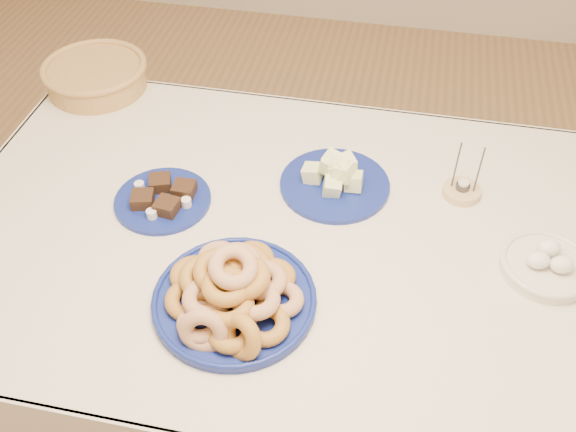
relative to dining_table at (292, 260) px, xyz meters
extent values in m
plane|color=#946E46|center=(0.00, 0.00, -0.64)|extent=(5.00, 5.00, 0.00)
cylinder|color=brown|center=(-0.70, 0.40, -0.28)|extent=(0.06, 0.06, 0.72)
cylinder|color=brown|center=(0.70, 0.40, -0.28)|extent=(0.06, 0.06, 0.72)
cube|color=silver|center=(0.00, 0.00, 0.10)|extent=(1.70, 1.10, 0.02)
cube|color=silver|center=(0.00, 0.55, -0.03)|extent=(1.70, 0.01, 0.28)
cylinder|color=navy|center=(-0.08, -0.24, 0.12)|extent=(0.39, 0.39, 0.02)
torus|color=navy|center=(-0.08, -0.24, 0.12)|extent=(0.39, 0.39, 0.01)
torus|color=#B17349|center=(0.02, -0.23, 0.14)|extent=(0.12, 0.12, 0.04)
torus|color=#915E20|center=(-0.01, -0.17, 0.14)|extent=(0.14, 0.14, 0.04)
torus|color=#915E20|center=(-0.07, -0.14, 0.14)|extent=(0.14, 0.14, 0.03)
torus|color=#B17349|center=(-0.13, -0.15, 0.14)|extent=(0.12, 0.12, 0.04)
torus|color=#915E20|center=(-0.18, -0.21, 0.14)|extent=(0.15, 0.15, 0.04)
torus|color=#915E20|center=(-0.17, -0.27, 0.14)|extent=(0.12, 0.12, 0.05)
torus|color=#B17349|center=(-0.12, -0.32, 0.14)|extent=(0.12, 0.12, 0.04)
torus|color=#915E20|center=(-0.06, -0.33, 0.14)|extent=(0.11, 0.11, 0.03)
torus|color=#915E20|center=(0.01, -0.30, 0.14)|extent=(0.13, 0.13, 0.05)
torus|color=#B17349|center=(-0.02, -0.21, 0.17)|extent=(0.13, 0.13, 0.03)
torus|color=#915E20|center=(-0.06, -0.18, 0.17)|extent=(0.14, 0.13, 0.06)
torus|color=#B17349|center=(-0.11, -0.19, 0.17)|extent=(0.13, 0.13, 0.04)
torus|color=#915E20|center=(-0.15, -0.23, 0.17)|extent=(0.14, 0.14, 0.06)
torus|color=#B17349|center=(-0.12, -0.29, 0.17)|extent=(0.13, 0.14, 0.04)
torus|color=#915E20|center=(-0.07, -0.30, 0.17)|extent=(0.15, 0.14, 0.06)
torus|color=#B17349|center=(-0.02, -0.27, 0.17)|extent=(0.14, 0.14, 0.04)
torus|color=#915E20|center=(-0.05, -0.24, 0.20)|extent=(0.15, 0.15, 0.06)
torus|color=#B17349|center=(-0.08, -0.21, 0.20)|extent=(0.15, 0.15, 0.05)
torus|color=#915E20|center=(-0.11, -0.23, 0.20)|extent=(0.14, 0.14, 0.06)
torus|color=#915E20|center=(-0.08, -0.27, 0.20)|extent=(0.11, 0.11, 0.04)
torus|color=#B17349|center=(-0.07, -0.24, 0.23)|extent=(0.15, 0.15, 0.06)
torus|color=#B17349|center=(-0.11, -0.36, 0.16)|extent=(0.11, 0.07, 0.11)
torus|color=#915E20|center=(-0.03, -0.35, 0.15)|extent=(0.12, 0.11, 0.11)
cylinder|color=navy|center=(0.08, 0.18, 0.11)|extent=(0.37, 0.37, 0.01)
cube|color=#D6E993|center=(0.10, 0.16, 0.17)|extent=(0.06, 0.06, 0.05)
cube|color=#D6E993|center=(0.12, 0.17, 0.14)|extent=(0.05, 0.05, 0.05)
cube|color=#D6E993|center=(0.09, 0.18, 0.17)|extent=(0.07, 0.06, 0.05)
cube|color=#D6E993|center=(0.07, 0.18, 0.17)|extent=(0.07, 0.07, 0.05)
cube|color=#D6E993|center=(0.09, 0.17, 0.17)|extent=(0.06, 0.06, 0.06)
cube|color=#D6E993|center=(0.08, 0.17, 0.17)|extent=(0.06, 0.06, 0.05)
cube|color=#D6E993|center=(0.06, 0.18, 0.17)|extent=(0.06, 0.06, 0.06)
cube|color=#D6E993|center=(0.10, 0.20, 0.17)|extent=(0.06, 0.07, 0.06)
cube|color=#D6E993|center=(0.02, 0.18, 0.14)|extent=(0.05, 0.05, 0.05)
cube|color=#D6E993|center=(0.07, 0.18, 0.17)|extent=(0.06, 0.06, 0.04)
cube|color=#D6E993|center=(0.07, 0.14, 0.14)|extent=(0.05, 0.06, 0.06)
cube|color=#D6E993|center=(0.09, 0.17, 0.17)|extent=(0.07, 0.06, 0.06)
cube|color=#D6E993|center=(0.06, 0.20, 0.17)|extent=(0.06, 0.07, 0.06)
cylinder|color=navy|center=(-0.34, 0.04, 0.11)|extent=(0.25, 0.25, 0.01)
cube|color=black|center=(-0.38, 0.01, 0.13)|extent=(0.06, 0.06, 0.03)
cube|color=black|center=(-0.31, 0.00, 0.13)|extent=(0.06, 0.06, 0.03)
cube|color=black|center=(-0.36, 0.07, 0.13)|extent=(0.07, 0.07, 0.03)
cube|color=black|center=(-0.29, 0.06, 0.13)|extent=(0.06, 0.06, 0.03)
cylinder|color=white|center=(-0.41, 0.06, 0.13)|extent=(0.03, 0.03, 0.02)
cylinder|color=white|center=(-0.34, -0.03, 0.13)|extent=(0.03, 0.03, 0.02)
cylinder|color=white|center=(-0.27, 0.02, 0.13)|extent=(0.03, 0.03, 0.02)
cylinder|color=olive|center=(-0.71, 0.49, 0.14)|extent=(0.31, 0.31, 0.07)
torus|color=olive|center=(-0.71, 0.49, 0.18)|extent=(0.33, 0.33, 0.02)
cylinder|color=tan|center=(0.40, 0.21, 0.12)|extent=(0.11, 0.11, 0.02)
cylinder|color=#424247|center=(0.40, 0.21, 0.14)|extent=(0.04, 0.04, 0.01)
cylinder|color=silver|center=(0.40, 0.21, 0.15)|extent=(0.03, 0.03, 0.01)
cylinder|color=#424247|center=(0.37, 0.22, 0.20)|extent=(0.01, 0.01, 0.14)
cylinder|color=#424247|center=(0.42, 0.21, 0.20)|extent=(0.01, 0.01, 0.14)
cylinder|color=beige|center=(0.58, -0.01, 0.12)|extent=(0.23, 0.23, 0.03)
torus|color=beige|center=(0.58, -0.01, 0.13)|extent=(0.24, 0.24, 0.02)
ellipsoid|color=white|center=(0.56, -0.02, 0.15)|extent=(0.06, 0.05, 0.04)
ellipsoid|color=white|center=(0.61, -0.02, 0.15)|extent=(0.06, 0.05, 0.04)
ellipsoid|color=white|center=(0.59, 0.02, 0.15)|extent=(0.06, 0.05, 0.04)
camera|label=1|loc=(0.21, -1.05, 1.22)|focal=40.00mm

